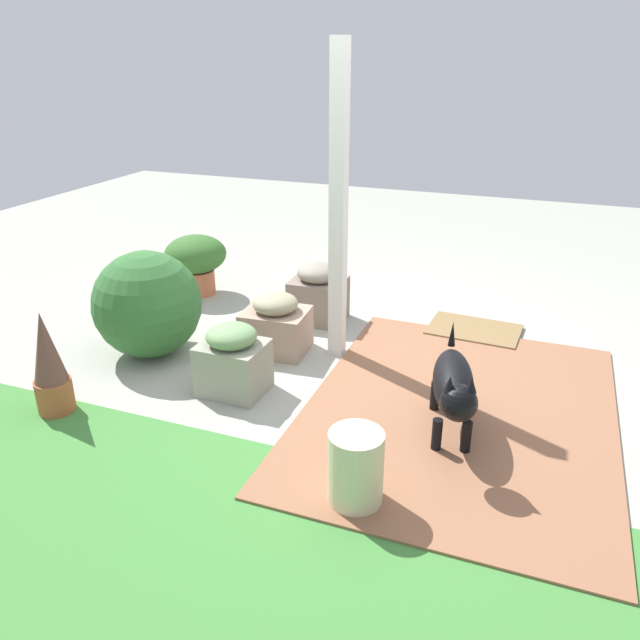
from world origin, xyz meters
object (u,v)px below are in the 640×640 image
ceramic_urn (356,469)px  doormat (474,330)px  terracotta_pot_broad (196,259)px  dog (454,386)px  terracotta_pot_spiky (49,365)px  stone_planter_mid (233,360)px  stone_planter_near (276,325)px  porch_pillar (338,210)px  stone_planter_nearest (318,293)px  round_shrub (147,304)px

ceramic_urn → doormat: bearing=-96.7°
terracotta_pot_broad → dog: (-2.54, 1.49, 0.01)m
terracotta_pot_spiky → terracotta_pot_broad: terracotta_pot_spiky is taller
stone_planter_mid → terracotta_pot_spiky: size_ratio=0.71×
doormat → stone_planter_near: bearing=32.7°
porch_pillar → stone_planter_mid: size_ratio=4.53×
doormat → stone_planter_mid: bearing=48.3°
stone_planter_nearest → round_shrub: (0.91, 1.00, 0.15)m
stone_planter_near → doormat: 1.57m
dog → ceramic_urn: 0.81m
doormat → porch_pillar: bearing=38.8°
stone_planter_mid → round_shrub: round_shrub is taller
stone_planter_nearest → doormat: 1.26m
porch_pillar → terracotta_pot_broad: porch_pillar is taller
stone_planter_mid → doormat: (-1.32, -1.48, -0.21)m
stone_planter_nearest → terracotta_pot_broad: size_ratio=0.89×
stone_planter_mid → terracotta_pot_spiky: terracotta_pot_spiky is taller
round_shrub → stone_planter_near: bearing=-156.6°
terracotta_pot_spiky → dog: bearing=-166.0°
ceramic_urn → stone_planter_nearest: bearing=-64.5°
round_shrub → ceramic_urn: 2.15m
dog → round_shrub: bearing=-7.9°
round_shrub → doormat: (-2.14, -1.20, -0.37)m
porch_pillar → round_shrub: porch_pillar is taller
stone_planter_near → terracotta_pot_spiky: terracotta_pot_spiky is taller
doormat → stone_planter_nearest: bearing=9.6°
stone_planter_near → round_shrub: round_shrub is taller
stone_planter_near → ceramic_urn: bearing=127.1°
terracotta_pot_broad → doormat: 2.49m
porch_pillar → round_shrub: bearing=21.3°
porch_pillar → stone_planter_near: bearing=17.0°
stone_planter_mid → terracotta_pot_broad: size_ratio=0.86×
stone_planter_nearest → terracotta_pot_spiky: 2.13m
terracotta_pot_broad → round_shrub: bearing=105.4°
stone_planter_mid → doormat: stone_planter_mid is taller
ceramic_urn → doormat: 2.26m
round_shrub → terracotta_pot_broad: (0.32, -1.18, -0.06)m
round_shrub → dog: bearing=172.1°
porch_pillar → stone_planter_near: size_ratio=4.40×
stone_planter_near → dog: (-1.38, 0.67, 0.13)m
stone_planter_nearest → ceramic_urn: stone_planter_nearest is taller
stone_planter_nearest → terracotta_pot_broad: 1.25m
round_shrub → terracotta_pot_broad: round_shrub is taller
stone_planter_nearest → doormat: bearing=-170.4°
stone_planter_nearest → dog: (-1.30, 1.31, 0.10)m
round_shrub → dog: (-2.21, 0.31, -0.05)m
porch_pillar → dog: bearing=140.3°
dog → porch_pillar: bearing=-39.7°
stone_planter_nearest → ceramic_urn: bearing=115.5°
porch_pillar → stone_planter_near: 0.96m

